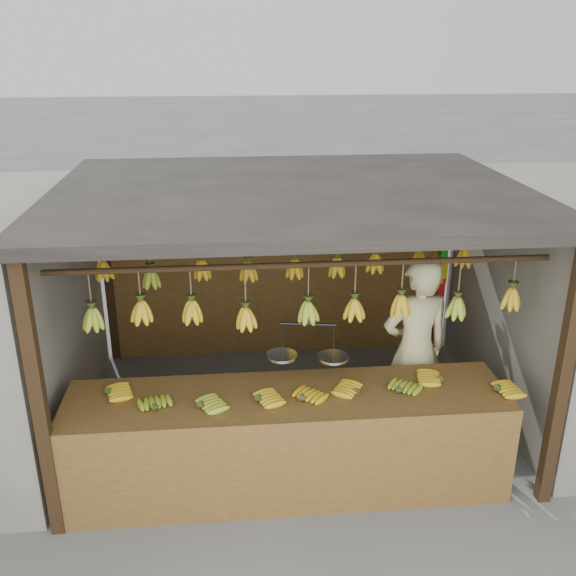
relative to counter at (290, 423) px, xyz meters
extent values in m
plane|color=#5B5B57|center=(0.13, 1.24, -0.71)|extent=(80.00, 80.00, 0.00)
cube|color=black|center=(-1.87, -0.26, 0.44)|extent=(0.10, 0.10, 2.30)
cube|color=black|center=(2.13, -0.26, 0.44)|extent=(0.10, 0.10, 2.30)
cube|color=black|center=(-1.87, 2.74, 0.44)|extent=(0.10, 0.10, 2.30)
cube|color=black|center=(2.13, 2.74, 0.44)|extent=(0.10, 0.10, 2.30)
cube|color=black|center=(0.13, 1.24, 1.64)|extent=(4.30, 3.30, 0.10)
cylinder|color=black|center=(0.13, 0.24, 1.29)|extent=(4.00, 0.05, 0.05)
cylinder|color=black|center=(0.13, 1.24, 1.29)|extent=(4.00, 0.05, 0.05)
cylinder|color=black|center=(0.13, 2.24, 1.29)|extent=(4.00, 0.05, 0.05)
cube|color=brown|center=(0.13, 2.74, 0.19)|extent=(4.00, 0.06, 1.80)
cube|color=brown|center=(-0.01, 0.14, 0.15)|extent=(3.68, 0.82, 0.08)
cube|color=brown|center=(-0.01, -0.27, -0.26)|extent=(3.68, 0.04, 0.90)
cube|color=black|center=(-1.75, -0.22, -0.30)|extent=(0.07, 0.07, 0.82)
cube|color=black|center=(1.73, -0.22, -0.30)|extent=(0.07, 0.07, 0.82)
cube|color=black|center=(-1.75, 0.50, -0.30)|extent=(0.07, 0.07, 0.82)
cube|color=black|center=(1.73, 0.50, -0.30)|extent=(0.07, 0.07, 0.82)
ellipsoid|color=gold|center=(-1.48, 0.23, 0.22)|extent=(0.28, 0.24, 0.06)
ellipsoid|color=#92A523|center=(-1.06, -0.02, 0.22)|extent=(0.23, 0.28, 0.06)
ellipsoid|color=#92A523|center=(-0.71, -0.05, 0.22)|extent=(0.30, 0.27, 0.06)
ellipsoid|color=gold|center=(-0.25, 0.01, 0.22)|extent=(0.29, 0.26, 0.06)
ellipsoid|color=gold|center=(0.11, -0.01, 0.22)|extent=(0.29, 0.30, 0.06)
ellipsoid|color=gold|center=(0.56, 0.08, 0.22)|extent=(0.30, 0.28, 0.06)
ellipsoid|color=#92A523|center=(0.93, 0.05, 0.22)|extent=(0.29, 0.30, 0.06)
ellipsoid|color=gold|center=(1.31, 0.22, 0.22)|extent=(0.27, 0.23, 0.06)
ellipsoid|color=gold|center=(1.74, -0.02, 0.22)|extent=(0.26, 0.21, 0.06)
ellipsoid|color=#92A523|center=(-1.54, 0.27, 0.87)|extent=(0.16, 0.16, 0.28)
ellipsoid|color=gold|center=(-1.15, 0.21, 0.95)|extent=(0.16, 0.16, 0.28)
ellipsoid|color=gold|center=(-0.76, 0.28, 0.90)|extent=(0.16, 0.16, 0.28)
ellipsoid|color=gold|center=(-0.33, 0.22, 0.85)|extent=(0.16, 0.16, 0.28)
ellipsoid|color=#92A523|center=(0.17, 0.23, 0.88)|extent=(0.16, 0.16, 0.28)
ellipsoid|color=gold|center=(0.56, 0.28, 0.87)|extent=(0.16, 0.16, 0.28)
ellipsoid|color=gold|center=(0.93, 0.24, 0.90)|extent=(0.16, 0.16, 0.28)
ellipsoid|color=#92A523|center=(1.42, 0.27, 0.85)|extent=(0.16, 0.16, 0.28)
ellipsoid|color=gold|center=(1.86, 0.23, 0.94)|extent=(0.16, 0.16, 0.28)
ellipsoid|color=gold|center=(-1.61, 1.23, 0.95)|extent=(0.16, 0.16, 0.28)
ellipsoid|color=#92A523|center=(-1.18, 1.19, 0.86)|extent=(0.16, 0.16, 0.28)
ellipsoid|color=gold|center=(-0.71, 1.23, 0.92)|extent=(0.16, 0.16, 0.28)
ellipsoid|color=gold|center=(-0.28, 1.19, 0.90)|extent=(0.16, 0.16, 0.28)
ellipsoid|color=gold|center=(0.16, 1.22, 0.90)|extent=(0.16, 0.16, 0.28)
ellipsoid|color=gold|center=(0.57, 1.25, 0.89)|extent=(0.16, 0.16, 0.28)
ellipsoid|color=gold|center=(0.93, 1.19, 0.95)|extent=(0.16, 0.16, 0.28)
ellipsoid|color=gold|center=(1.38, 1.27, 0.94)|extent=(0.16, 0.16, 0.28)
ellipsoid|color=gold|center=(1.81, 1.22, 0.96)|extent=(0.16, 0.16, 0.28)
ellipsoid|color=gold|center=(-1.54, 2.20, 0.92)|extent=(0.16, 0.16, 0.28)
ellipsoid|color=gold|center=(-1.18, 2.29, 0.91)|extent=(0.16, 0.16, 0.28)
ellipsoid|color=#92A523|center=(-0.71, 2.21, 0.93)|extent=(0.16, 0.16, 0.28)
ellipsoid|color=gold|center=(-0.31, 2.27, 0.92)|extent=(0.16, 0.16, 0.28)
ellipsoid|color=gold|center=(0.09, 2.19, 0.85)|extent=(0.16, 0.16, 0.28)
ellipsoid|color=#92A523|center=(0.55, 2.25, 0.94)|extent=(0.16, 0.16, 0.28)
ellipsoid|color=gold|center=(0.93, 2.25, 0.86)|extent=(0.16, 0.16, 0.28)
ellipsoid|color=gold|center=(1.40, 2.19, 0.90)|extent=(0.16, 0.16, 0.28)
ellipsoid|color=#92A523|center=(1.80, 2.27, 0.95)|extent=(0.16, 0.16, 0.28)
cylinder|color=black|center=(0.17, 0.24, 1.03)|extent=(0.02, 0.02, 0.51)
cylinder|color=black|center=(0.17, 0.24, 0.77)|extent=(0.46, 0.10, 0.02)
cylinder|color=silver|center=(-0.04, 0.27, 0.47)|extent=(0.25, 0.25, 0.02)
cylinder|color=silver|center=(0.38, 0.20, 0.47)|extent=(0.25, 0.25, 0.02)
imported|color=beige|center=(1.26, 0.79, 0.20)|extent=(0.75, 0.57, 1.84)
cube|color=#199926|center=(2.07, 2.59, 0.70)|extent=(0.08, 0.26, 0.34)
cube|color=yellow|center=(2.07, 2.59, 0.38)|extent=(0.08, 0.26, 0.34)
cube|color=red|center=(2.07, 2.59, 0.10)|extent=(0.08, 0.26, 0.34)
cube|color=#1426BF|center=(2.07, 2.59, -0.20)|extent=(0.08, 0.26, 0.34)
camera|label=1|loc=(-0.44, -4.48, 2.94)|focal=40.00mm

